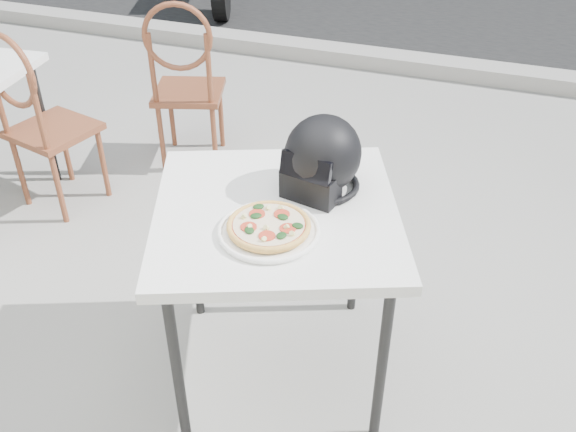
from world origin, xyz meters
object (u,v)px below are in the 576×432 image
(cafe_table_main, at_px, (276,226))
(helmet, at_px, (322,159))
(plate, at_px, (269,231))
(cafe_chair_side, at_px, (37,113))
(cafe_chair_main, at_px, (185,76))
(pizza, at_px, (269,225))

(cafe_table_main, xyz_separation_m, helmet, (0.11, 0.18, 0.20))
(plate, height_order, helmet, helmet)
(plate, bearing_deg, cafe_table_main, 100.70)
(helmet, height_order, cafe_chair_side, helmet)
(cafe_chair_main, xyz_separation_m, cafe_chair_side, (-0.52, -0.70, -0.00))
(cafe_table_main, height_order, pizza, pizza)
(pizza, bearing_deg, cafe_chair_side, 152.14)
(cafe_chair_main, bearing_deg, helmet, 117.07)
(cafe_table_main, bearing_deg, pizza, -79.24)
(plate, distance_m, cafe_chair_side, 1.88)
(plate, relative_size, cafe_chair_main, 0.40)
(plate, relative_size, pizza, 1.24)
(plate, xyz_separation_m, cafe_chair_side, (-1.65, 0.87, -0.24))
(cafe_chair_main, bearing_deg, cafe_table_main, 110.59)
(cafe_table_main, relative_size, plate, 2.62)
(helmet, relative_size, cafe_chair_side, 0.32)
(pizza, bearing_deg, cafe_table_main, 100.76)
(cafe_chair_side, bearing_deg, plate, 166.16)
(helmet, relative_size, cafe_chair_main, 0.32)
(cafe_table_main, height_order, cafe_chair_side, cafe_chair_side)
(plate, xyz_separation_m, helmet, (0.08, 0.32, 0.12))
(plate, height_order, cafe_chair_main, cafe_chair_main)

